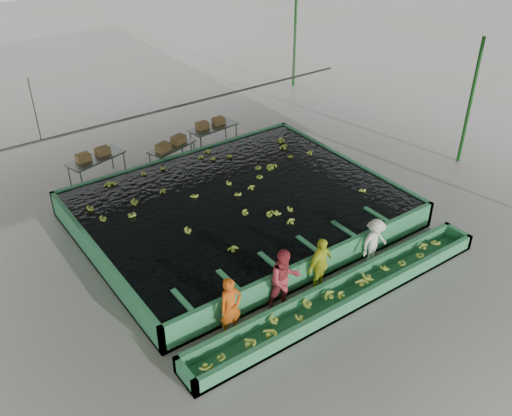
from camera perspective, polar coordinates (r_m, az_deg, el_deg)
ground at (r=18.34m, az=0.91°, el=-3.32°), size 80.00×80.00×0.00m
shed_roof at (r=15.97m, az=1.06°, el=11.45°), size 20.00×22.00×0.04m
shed_posts at (r=17.01m, az=0.98°, el=3.55°), size 20.00×22.00×5.00m
flotation_tank at (r=19.11m, az=-1.74°, el=-0.10°), size 10.00×8.00×0.90m
tank_water at (r=18.90m, az=-1.76°, el=0.93°), size 9.70×7.70×0.00m
sorting_trough at (r=16.06m, az=8.61°, el=-8.64°), size 10.00×1.00×0.50m
cableway_rail at (r=20.65m, az=-7.37°, el=10.16°), size 0.08×0.08×14.00m
rail_hanger_left at (r=18.66m, az=-21.26°, el=9.09°), size 0.04×0.04×2.00m
rail_hanger_right at (r=22.94m, az=3.79°, el=15.25°), size 0.04×0.04×2.00m
worker_a at (r=14.61m, az=-2.54°, el=-9.89°), size 0.64×0.43×1.74m
worker_b at (r=15.33m, az=2.88°, el=-7.19°), size 1.03×0.88×1.88m
worker_c at (r=16.02m, az=6.43°, el=-5.70°), size 1.09×0.64×1.74m
worker_d at (r=17.34m, az=11.78°, el=-3.35°), size 1.03×0.63×1.54m
packing_table_left at (r=22.25m, az=-15.56°, el=3.75°), size 2.33×1.41×0.99m
packing_table_mid at (r=22.74m, az=-8.34°, el=5.15°), size 2.10×1.31×0.89m
packing_table_right at (r=24.13m, az=-4.25°, el=7.11°), size 2.13×1.03×0.94m
box_stack_left at (r=22.04m, az=-15.93°, el=4.87°), size 1.34×0.52×0.28m
box_stack_mid at (r=22.47m, az=-8.47°, el=6.06°), size 1.46×0.82×0.30m
box_stack_right at (r=23.97m, az=-4.56°, el=8.16°), size 1.29×0.37×0.28m
floating_bananas at (r=19.48m, az=-3.07°, el=1.92°), size 9.32×6.35×0.13m
trough_bananas at (r=15.96m, az=8.66°, el=-8.23°), size 8.74×0.58×0.12m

